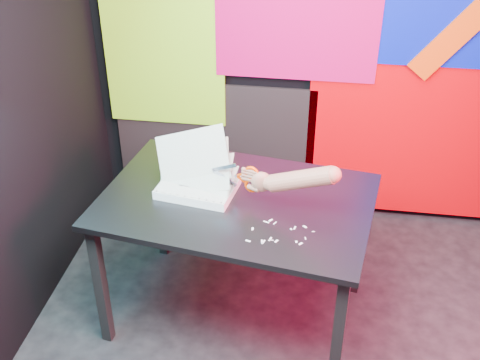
# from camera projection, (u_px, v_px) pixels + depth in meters

# --- Properties ---
(room) EXTENTS (3.01, 3.01, 2.71)m
(room) POSITION_uv_depth(u_px,v_px,m) (339.00, 135.00, 2.16)
(room) COLOR black
(room) RESTS_ON ground
(backdrop) EXTENTS (2.88, 0.05, 2.08)m
(backdrop) POSITION_uv_depth(u_px,v_px,m) (346.00, 80.00, 3.58)
(backdrop) COLOR #CA0008
(backdrop) RESTS_ON ground
(work_table) EXTENTS (1.40, 1.04, 0.75)m
(work_table) POSITION_uv_depth(u_px,v_px,m) (237.00, 213.00, 2.93)
(work_table) COLOR #272727
(work_table) RESTS_ON ground
(printout_stack) EXTENTS (0.43, 0.32, 0.35)m
(printout_stack) POSITION_uv_depth(u_px,v_px,m) (197.00, 185.00, 2.92)
(printout_stack) COLOR silver
(printout_stack) RESTS_ON work_table
(scissors) EXTENTS (0.23, 0.08, 0.14)m
(scissors) POSITION_uv_depth(u_px,v_px,m) (248.00, 179.00, 2.79)
(scissors) COLOR #ACB5CE
(scissors) RESTS_ON printout_stack
(hand_forearm) EXTENTS (0.44, 0.17, 0.21)m
(hand_forearm) POSITION_uv_depth(u_px,v_px,m) (294.00, 180.00, 2.68)
(hand_forearm) COLOR #955240
(hand_forearm) RESTS_ON work_table
(paper_clippings) EXTENTS (0.30, 0.19, 0.00)m
(paper_clippings) POSITION_uv_depth(u_px,v_px,m) (277.00, 234.00, 2.65)
(paper_clippings) COLOR silver
(paper_clippings) RESTS_ON work_table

